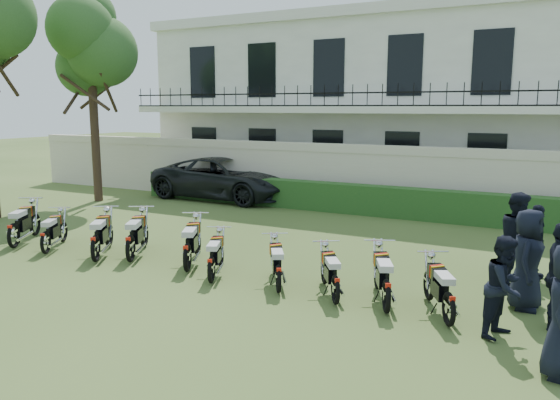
{
  "coord_description": "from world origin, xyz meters",
  "views": [
    {
      "loc": [
        6.91,
        -10.26,
        3.6
      ],
      "look_at": [
        0.15,
        2.71,
        1.1
      ],
      "focal_mm": 35.0,
      "sensor_mm": 36.0,
      "label": 1
    }
  ],
  "objects_px": {
    "tree_west_near": "(91,44)",
    "motorcycle_2": "(95,242)",
    "motorcycle_5": "(211,263)",
    "motorcycle_9": "(449,301)",
    "officer_4": "(518,238)",
    "motorcycle_4": "(187,250)",
    "motorcycle_6": "(278,272)",
    "motorcycle_3": "(130,242)",
    "motorcycle_0": "(13,230)",
    "officer_2": "(559,277)",
    "motorcycle_1": "(45,237)",
    "officer_1": "(505,287)",
    "officer_3": "(527,259)",
    "officer_5": "(535,242)",
    "motorcycle_7": "(336,283)",
    "suv": "(225,178)",
    "motorcycle_8": "(387,288)"
  },
  "relations": [
    {
      "from": "tree_west_near",
      "to": "motorcycle_2",
      "type": "bearing_deg",
      "value": -44.8
    },
    {
      "from": "motorcycle_5",
      "to": "motorcycle_9",
      "type": "relative_size",
      "value": 0.99
    },
    {
      "from": "motorcycle_9",
      "to": "officer_4",
      "type": "relative_size",
      "value": 0.87
    },
    {
      "from": "motorcycle_2",
      "to": "motorcycle_4",
      "type": "relative_size",
      "value": 0.96
    },
    {
      "from": "motorcycle_6",
      "to": "officer_4",
      "type": "bearing_deg",
      "value": 3.54
    },
    {
      "from": "motorcycle_3",
      "to": "officer_4",
      "type": "distance_m",
      "value": 8.5
    },
    {
      "from": "motorcycle_0",
      "to": "officer_2",
      "type": "distance_m",
      "value": 12.43
    },
    {
      "from": "motorcycle_1",
      "to": "motorcycle_6",
      "type": "height_order",
      "value": "motorcycle_1"
    },
    {
      "from": "motorcycle_3",
      "to": "officer_1",
      "type": "xyz_separation_m",
      "value": [
        8.12,
        -0.4,
        0.3
      ]
    },
    {
      "from": "officer_3",
      "to": "motorcycle_5",
      "type": "bearing_deg",
      "value": 108.3
    },
    {
      "from": "motorcycle_4",
      "to": "officer_5",
      "type": "xyz_separation_m",
      "value": [
        6.76,
        3.07,
        0.29
      ]
    },
    {
      "from": "motorcycle_7",
      "to": "tree_west_near",
      "type": "bearing_deg",
      "value": 120.27
    },
    {
      "from": "motorcycle_5",
      "to": "officer_5",
      "type": "relative_size",
      "value": 1.03
    },
    {
      "from": "motorcycle_1",
      "to": "officer_4",
      "type": "xyz_separation_m",
      "value": [
        10.45,
        3.0,
        0.5
      ]
    },
    {
      "from": "officer_5",
      "to": "motorcycle_4",
      "type": "bearing_deg",
      "value": 125.91
    },
    {
      "from": "motorcycle_7",
      "to": "officer_3",
      "type": "distance_m",
      "value": 3.44
    },
    {
      "from": "motorcycle_6",
      "to": "motorcycle_9",
      "type": "relative_size",
      "value": 0.93
    },
    {
      "from": "motorcycle_6",
      "to": "suv",
      "type": "height_order",
      "value": "suv"
    },
    {
      "from": "motorcycle_2",
      "to": "motorcycle_3",
      "type": "distance_m",
      "value": 0.81
    },
    {
      "from": "motorcycle_6",
      "to": "officer_2",
      "type": "bearing_deg",
      "value": -24.98
    },
    {
      "from": "motorcycle_0",
      "to": "motorcycle_9",
      "type": "relative_size",
      "value": 1.1
    },
    {
      "from": "motorcycle_6",
      "to": "motorcycle_9",
      "type": "distance_m",
      "value": 3.26
    },
    {
      "from": "motorcycle_3",
      "to": "officer_3",
      "type": "xyz_separation_m",
      "value": [
        8.35,
        1.08,
        0.4
      ]
    },
    {
      "from": "motorcycle_8",
      "to": "officer_4",
      "type": "height_order",
      "value": "officer_4"
    },
    {
      "from": "motorcycle_4",
      "to": "motorcycle_9",
      "type": "relative_size",
      "value": 1.11
    },
    {
      "from": "motorcycle_2",
      "to": "officer_2",
      "type": "height_order",
      "value": "officer_2"
    },
    {
      "from": "tree_west_near",
      "to": "motorcycle_2",
      "type": "distance_m",
      "value": 10.46
    },
    {
      "from": "officer_2",
      "to": "motorcycle_4",
      "type": "bearing_deg",
      "value": 99.99
    },
    {
      "from": "motorcycle_9",
      "to": "motorcycle_3",
      "type": "bearing_deg",
      "value": 149.35
    },
    {
      "from": "officer_3",
      "to": "officer_4",
      "type": "relative_size",
      "value": 0.96
    },
    {
      "from": "motorcycle_7",
      "to": "motorcycle_8",
      "type": "distance_m",
      "value": 0.95
    },
    {
      "from": "motorcycle_8",
      "to": "officer_3",
      "type": "xyz_separation_m",
      "value": [
        2.13,
        1.43,
        0.43
      ]
    },
    {
      "from": "officer_1",
      "to": "officer_2",
      "type": "height_order",
      "value": "officer_2"
    },
    {
      "from": "tree_west_near",
      "to": "officer_1",
      "type": "distance_m",
      "value": 17.24
    },
    {
      "from": "motorcycle_4",
      "to": "motorcycle_6",
      "type": "relative_size",
      "value": 1.2
    },
    {
      "from": "motorcycle_7",
      "to": "officer_5",
      "type": "xyz_separation_m",
      "value": [
        3.13,
        3.43,
        0.36
      ]
    },
    {
      "from": "motorcycle_1",
      "to": "suv",
      "type": "relative_size",
      "value": 0.27
    },
    {
      "from": "motorcycle_3",
      "to": "officer_2",
      "type": "distance_m",
      "value": 8.88
    },
    {
      "from": "suv",
      "to": "officer_5",
      "type": "distance_m",
      "value": 12.67
    },
    {
      "from": "motorcycle_4",
      "to": "motorcycle_5",
      "type": "distance_m",
      "value": 1.0
    },
    {
      "from": "motorcycle_8",
      "to": "motorcycle_9",
      "type": "height_order",
      "value": "motorcycle_8"
    },
    {
      "from": "motorcycle_1",
      "to": "motorcycle_5",
      "type": "distance_m",
      "value": 4.91
    },
    {
      "from": "motorcycle_0",
      "to": "officer_5",
      "type": "distance_m",
      "value": 12.43
    },
    {
      "from": "motorcycle_4",
      "to": "officer_3",
      "type": "distance_m",
      "value": 6.81
    },
    {
      "from": "officer_4",
      "to": "motorcycle_4",
      "type": "bearing_deg",
      "value": 105.31
    },
    {
      "from": "motorcycle_9",
      "to": "suv",
      "type": "bearing_deg",
      "value": 111.51
    },
    {
      "from": "motorcycle_5",
      "to": "officer_2",
      "type": "distance_m",
      "value": 6.38
    },
    {
      "from": "motorcycle_1",
      "to": "motorcycle_8",
      "type": "relative_size",
      "value": 0.9
    },
    {
      "from": "tree_west_near",
      "to": "motorcycle_6",
      "type": "relative_size",
      "value": 5.16
    },
    {
      "from": "motorcycle_1",
      "to": "officer_2",
      "type": "xyz_separation_m",
      "value": [
        11.23,
        0.71,
        0.44
      ]
    }
  ]
}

